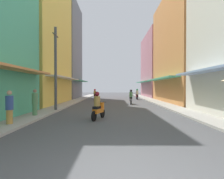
{
  "coord_description": "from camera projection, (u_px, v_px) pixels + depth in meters",
  "views": [
    {
      "loc": [
        -0.18,
        -3.57,
        1.83
      ],
      "look_at": [
        -0.32,
        17.98,
        1.55
      ],
      "focal_mm": 29.94,
      "sensor_mm": 36.0,
      "label": 1
    }
  ],
  "objects": [
    {
      "name": "ground_plane",
      "position": [
        115.0,
        105.0,
        19.43
      ],
      "size": [
        87.3,
        87.3,
        0.0
      ],
      "primitive_type": "plane",
      "color": "#4C4C4F"
    },
    {
      "name": "sidewalk_left",
      "position": [
        67.0,
        104.0,
        19.46
      ],
      "size": [
        1.55,
        47.68,
        0.12
      ],
      "primitive_type": "cube",
      "color": "#ADA89E",
      "rests_on": "ground"
    },
    {
      "name": "sidewalk_right",
      "position": [
        163.0,
        104.0,
        19.4
      ],
      "size": [
        1.55,
        47.68,
        0.12
      ],
      "primitive_type": "cube",
      "color": "#ADA89E",
      "rests_on": "ground"
    },
    {
      "name": "building_left_mid",
      "position": [
        33.0,
        21.0,
        19.97
      ],
      "size": [
        7.05,
        10.38,
        17.81
      ],
      "color": "#EFD159",
      "rests_on": "ground"
    },
    {
      "name": "building_left_far",
      "position": [
        59.0,
        51.0,
        29.77
      ],
      "size": [
        7.05,
        8.13,
        15.11
      ],
      "color": "slate",
      "rests_on": "ground"
    },
    {
      "name": "building_right_mid",
      "position": [
        190.0,
        49.0,
        21.83
      ],
      "size": [
        7.05,
        12.13,
        12.57
      ],
      "color": "#D88C4C",
      "rests_on": "ground"
    },
    {
      "name": "building_right_far",
      "position": [
        162.0,
        66.0,
        34.54
      ],
      "size": [
        7.05,
        11.9,
        11.5
      ],
      "color": "#B7727F",
      "rests_on": "ground"
    },
    {
      "name": "motorbike_silver",
      "position": [
        131.0,
        98.0,
        19.88
      ],
      "size": [
        0.55,
        1.8,
        1.58
      ],
      "color": "black",
      "rests_on": "ground"
    },
    {
      "name": "motorbike_orange",
      "position": [
        98.0,
        107.0,
        10.52
      ],
      "size": [
        0.75,
        1.74,
        1.58
      ],
      "color": "black",
      "rests_on": "ground"
    },
    {
      "name": "motorbike_maroon",
      "position": [
        137.0,
        95.0,
        27.35
      ],
      "size": [
        0.55,
        1.81,
        1.58
      ],
      "color": "black",
      "rests_on": "ground"
    },
    {
      "name": "motorbike_red",
      "position": [
        95.0,
        95.0,
        26.38
      ],
      "size": [
        0.55,
        1.81,
        1.58
      ],
      "color": "black",
      "rests_on": "ground"
    },
    {
      "name": "pedestrian_foreground",
      "position": [
        35.0,
        103.0,
        11.34
      ],
      "size": [
        0.34,
        0.34,
        1.7
      ],
      "color": "#598C59",
      "rests_on": "ground"
    },
    {
      "name": "pedestrian_crossing",
      "position": [
        9.0,
        108.0,
        8.66
      ],
      "size": [
        0.34,
        0.34,
        1.68
      ],
      "color": "#BF8C3F",
      "rests_on": "ground"
    },
    {
      "name": "utility_pole",
      "position": [
        56.0,
        68.0,
        14.0
      ],
      "size": [
        0.2,
        1.2,
        6.32
      ],
      "color": "#4C4C4F",
      "rests_on": "ground"
    }
  ]
}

